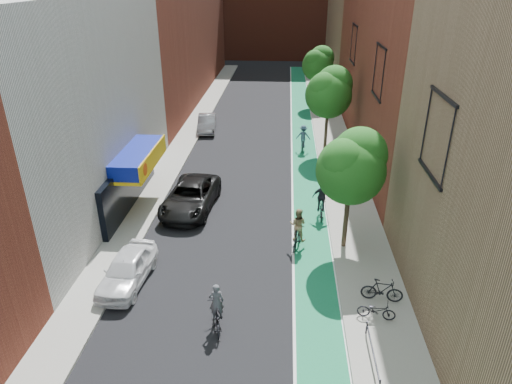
% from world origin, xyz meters
% --- Properties ---
extents(bike_lane, '(2.00, 68.00, 0.01)m').
position_xyz_m(bike_lane, '(4.00, 26.00, 0.01)').
color(bike_lane, '#126734').
rests_on(bike_lane, ground).
extents(sidewalk_left, '(2.00, 68.00, 0.15)m').
position_xyz_m(sidewalk_left, '(-6.00, 26.00, 0.07)').
color(sidewalk_left, gray).
rests_on(sidewalk_left, ground).
extents(sidewalk_right, '(3.00, 68.00, 0.15)m').
position_xyz_m(sidewalk_right, '(6.50, 26.00, 0.07)').
color(sidewalk_right, gray).
rests_on(sidewalk_right, ground).
extents(building_left_white, '(8.00, 20.00, 12.00)m').
position_xyz_m(building_left_white, '(-11.00, 14.00, 6.00)').
color(building_left_white, silver).
rests_on(building_left_white, ground).
extents(building_right_mid_red, '(8.00, 28.00, 22.00)m').
position_xyz_m(building_right_mid_red, '(12.00, 26.00, 11.00)').
color(building_right_mid_red, maroon).
rests_on(building_right_mid_red, ground).
extents(building_right_far_tan, '(8.00, 20.00, 18.00)m').
position_xyz_m(building_right_far_tan, '(12.00, 50.00, 9.00)').
color(building_right_far_tan, '#8C6B4C').
rests_on(building_right_far_tan, ground).
extents(tree_near, '(3.40, 3.36, 6.42)m').
position_xyz_m(tree_near, '(5.65, 10.02, 4.66)').
color(tree_near, '#332619').
rests_on(tree_near, ground).
extents(tree_mid, '(3.55, 3.53, 6.74)m').
position_xyz_m(tree_mid, '(5.65, 24.02, 4.89)').
color(tree_mid, '#332619').
rests_on(tree_mid, ground).
extents(tree_far, '(3.30, 3.25, 6.21)m').
position_xyz_m(tree_far, '(5.65, 38.02, 4.50)').
color(tree_far, '#332619').
rests_on(tree_far, ground).
extents(parked_car_white, '(2.03, 4.41, 1.46)m').
position_xyz_m(parked_car_white, '(-4.60, 6.39, 0.73)').
color(parked_car_white, white).
rests_on(parked_car_white, ground).
extents(parked_car_black, '(3.15, 6.04, 1.62)m').
position_xyz_m(parked_car_black, '(-3.13, 13.80, 0.81)').
color(parked_car_black, black).
rests_on(parked_car_black, ground).
extents(parked_car_silver, '(1.94, 4.46, 1.43)m').
position_xyz_m(parked_car_silver, '(-4.60, 28.79, 0.71)').
color(parked_car_silver, gray).
rests_on(parked_car_silver, ground).
extents(cyclist_lead, '(1.02, 1.98, 2.01)m').
position_xyz_m(cyclist_lead, '(-0.12, 3.78, 0.66)').
color(cyclist_lead, black).
rests_on(cyclist_lead, ground).
extents(cyclist_lane_near, '(1.01, 1.91, 2.15)m').
position_xyz_m(cyclist_lane_near, '(3.20, 10.03, 0.90)').
color(cyclist_lane_near, black).
rests_on(cyclist_lane_near, ground).
extents(cyclist_lane_mid, '(1.10, 1.63, 2.19)m').
position_xyz_m(cyclist_lane_mid, '(4.64, 13.29, 0.88)').
color(cyclist_lane_mid, black).
rests_on(cyclist_lane_mid, ground).
extents(cyclist_lane_far, '(1.20, 1.55, 2.09)m').
position_xyz_m(cyclist_lane_far, '(3.88, 24.30, 0.98)').
color(cyclist_lane_far, black).
rests_on(cyclist_lane_far, ground).
extents(parked_bike_mid, '(1.83, 0.76, 1.07)m').
position_xyz_m(parked_bike_mid, '(6.74, 5.67, 0.68)').
color(parked_bike_mid, black).
rests_on(parked_bike_mid, sidewalk_right).
extents(parked_bike_far, '(1.61, 0.79, 0.81)m').
position_xyz_m(parked_bike_far, '(6.32, 4.52, 0.55)').
color(parked_bike_far, black).
rests_on(parked_bike_far, sidewalk_right).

